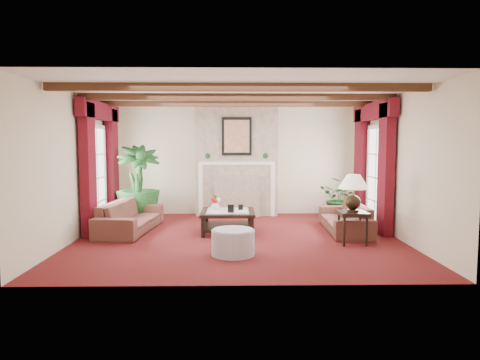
{
  "coord_description": "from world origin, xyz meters",
  "views": [
    {
      "loc": [
        -0.1,
        -8.0,
        1.8
      ],
      "look_at": [
        0.04,
        0.4,
        1.06
      ],
      "focal_mm": 32.0,
      "sensor_mm": 36.0,
      "label": 1
    }
  ],
  "objects_px": {
    "coffee_table": "(228,222)",
    "ottoman": "(233,243)",
    "sofa_left": "(130,211)",
    "sofa_right": "(345,213)",
    "side_table": "(352,228)",
    "potted_palm": "(138,200)"
  },
  "relations": [
    {
      "from": "sofa_left",
      "to": "ottoman",
      "type": "height_order",
      "value": "sofa_left"
    },
    {
      "from": "ottoman",
      "to": "sofa_right",
      "type": "bearing_deg",
      "value": 38.09
    },
    {
      "from": "sofa_left",
      "to": "potted_palm",
      "type": "xyz_separation_m",
      "value": [
        -0.09,
        1.14,
        0.08
      ]
    },
    {
      "from": "sofa_left",
      "to": "sofa_right",
      "type": "distance_m",
      "value": 4.34
    },
    {
      "from": "sofa_left",
      "to": "sofa_right",
      "type": "bearing_deg",
      "value": -85.49
    },
    {
      "from": "side_table",
      "to": "coffee_table",
      "type": "bearing_deg",
      "value": 155.57
    },
    {
      "from": "potted_palm",
      "to": "ottoman",
      "type": "height_order",
      "value": "potted_palm"
    },
    {
      "from": "potted_palm",
      "to": "coffee_table",
      "type": "xyz_separation_m",
      "value": [
        2.06,
        -1.26,
        -0.27
      ]
    },
    {
      "from": "sofa_left",
      "to": "coffee_table",
      "type": "height_order",
      "value": "sofa_left"
    },
    {
      "from": "sofa_right",
      "to": "side_table",
      "type": "height_order",
      "value": "sofa_right"
    },
    {
      "from": "sofa_left",
      "to": "side_table",
      "type": "relative_size",
      "value": 3.7
    },
    {
      "from": "sofa_right",
      "to": "potted_palm",
      "type": "relative_size",
      "value": 0.98
    },
    {
      "from": "sofa_right",
      "to": "side_table",
      "type": "relative_size",
      "value": 3.36
    },
    {
      "from": "side_table",
      "to": "ottoman",
      "type": "bearing_deg",
      "value": -161.24
    },
    {
      "from": "potted_palm",
      "to": "coffee_table",
      "type": "height_order",
      "value": "potted_palm"
    },
    {
      "from": "ottoman",
      "to": "coffee_table",
      "type": "bearing_deg",
      "value": 93.4
    },
    {
      "from": "potted_palm",
      "to": "side_table",
      "type": "xyz_separation_m",
      "value": [
        4.29,
        -2.28,
        -0.2
      ]
    },
    {
      "from": "potted_palm",
      "to": "side_table",
      "type": "distance_m",
      "value": 4.86
    },
    {
      "from": "sofa_right",
      "to": "side_table",
      "type": "bearing_deg",
      "value": -5.42
    },
    {
      "from": "coffee_table",
      "to": "ottoman",
      "type": "height_order",
      "value": "coffee_table"
    },
    {
      "from": "sofa_left",
      "to": "sofa_right",
      "type": "relative_size",
      "value": 1.1
    },
    {
      "from": "sofa_right",
      "to": "sofa_left",
      "type": "bearing_deg",
      "value": -88.74
    }
  ]
}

